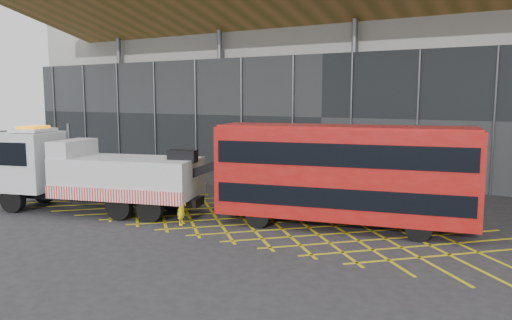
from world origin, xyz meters
The scene contains 6 objects.
ground_plane centered at (0.00, 0.00, 0.00)m, with size 120.00×120.00×0.00m, color #252528.
road_markings centered at (4.00, 0.00, 0.01)m, with size 24.76×7.16×0.01m.
construction_building centered at (1.92, 18.40, 8.98)m, with size 55.00×23.97×18.00m.
recovery_truck centered at (-3.57, -2.57, 1.85)m, with size 11.45×5.28×4.01m.
bus_towed centered at (7.58, 0.63, 2.32)m, with size 10.51×4.58×4.17m.
worker centered at (1.64, -2.27, 0.73)m, with size 0.53×0.35×1.47m, color yellow.
Camera 1 is at (14.77, -18.15, 5.33)m, focal length 35.00 mm.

